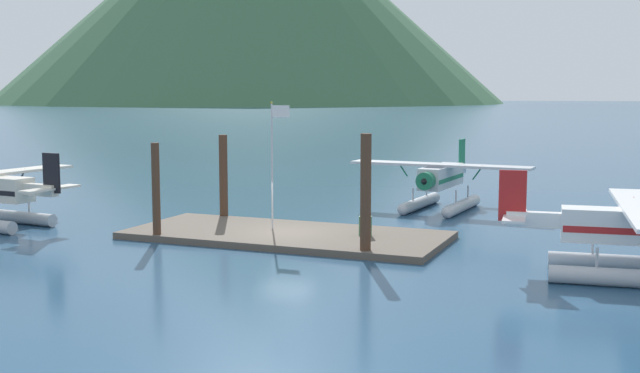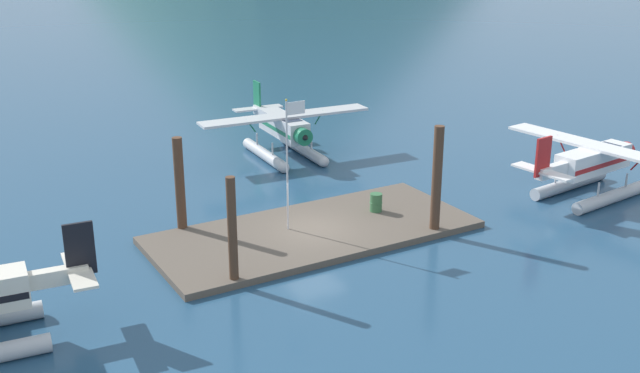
% 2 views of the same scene
% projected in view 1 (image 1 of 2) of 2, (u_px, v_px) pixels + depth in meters
% --- Properties ---
extents(ground_plane, '(1200.00, 1200.00, 0.00)m').
position_uv_depth(ground_plane, '(286.00, 238.00, 36.56)').
color(ground_plane, navy).
extents(dock_platform, '(14.60, 6.37, 0.30)m').
position_uv_depth(dock_platform, '(286.00, 235.00, 36.54)').
color(dock_platform, brown).
rests_on(dock_platform, ground).
extents(piling_near_left, '(0.36, 0.36, 4.45)m').
position_uv_depth(piling_near_left, '(156.00, 192.00, 35.64)').
color(piling_near_left, '#4C3323').
rests_on(piling_near_left, ground).
extents(piling_near_right, '(0.44, 0.44, 5.05)m').
position_uv_depth(piling_near_right, '(366.00, 196.00, 32.02)').
color(piling_near_right, '#4C3323').
rests_on(piling_near_right, ground).
extents(piling_far_left, '(0.44, 0.44, 4.51)m').
position_uv_depth(piling_far_left, '(223.00, 178.00, 41.07)').
color(piling_far_left, '#4C3323').
rests_on(piling_far_left, ground).
extents(flagpole, '(0.95, 0.10, 5.96)m').
position_uv_depth(flagpole, '(274.00, 150.00, 36.93)').
color(flagpole, silver).
rests_on(flagpole, dock_platform).
extents(fuel_drum, '(0.62, 0.62, 0.88)m').
position_uv_depth(fuel_drum, '(365.00, 226.00, 35.48)').
color(fuel_drum, '#33663D').
rests_on(fuel_drum, dock_platform).
extents(seaplane_silver_bow_right, '(10.47, 7.97, 3.84)m').
position_uv_depth(seaplane_silver_bow_right, '(441.00, 183.00, 45.09)').
color(seaplane_silver_bow_right, '#B7BABF').
rests_on(seaplane_silver_bow_right, ground).
extents(seaplane_white_stbd_aft, '(7.95, 10.49, 3.84)m').
position_uv_depth(seaplane_white_stbd_aft, '(632.00, 236.00, 28.31)').
color(seaplane_white_stbd_aft, '#B7BABF').
rests_on(seaplane_white_stbd_aft, ground).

